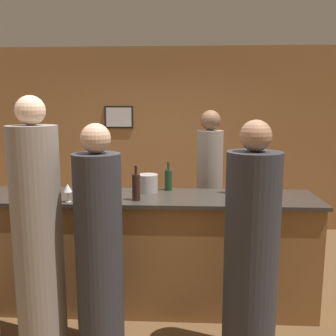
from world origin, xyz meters
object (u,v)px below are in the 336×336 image
Objects in this scene: bartender at (209,199)px; guest_0 at (251,256)px; guest_2 at (38,238)px; ice_bucket at (148,183)px; wine_bottle_2 at (168,179)px; guest_1 at (99,251)px; wine_bottle_1 at (230,182)px; wine_bottle_0 at (136,187)px.

guest_0 is (0.22, -1.45, -0.05)m from bartender.
ice_bucket is at bearing 49.78° from guest_2.
wine_bottle_2 is at bearing 46.22° from guest_2.
bartender reaches higher than guest_1.
ice_bucket is (0.75, 0.89, 0.25)m from guest_2.
guest_0 is 9.36× the size of ice_bucket.
guest_1 is at bearing -107.47° from ice_bucket.
wine_bottle_1 is at bearing 107.36° from bartender.
wine_bottle_0 is at bearing 39.86° from guest_2.
guest_0 is 5.83× the size of wine_bottle_0.
wine_bottle_0 is (0.21, 0.57, 0.38)m from guest_1.
wine_bottle_1 reaches higher than wine_bottle_2.
wine_bottle_2 is (-0.60, 0.11, -0.01)m from wine_bottle_1.
guest_2 is at bearing -133.78° from wine_bottle_2.
bartender is 0.68m from wine_bottle_2.
guest_2 reaches higher than bartender.
wine_bottle_1 is at bearing -0.51° from ice_bucket.
bartender is 1.14m from wine_bottle_0.
wine_bottle_1 is at bearing -10.08° from wine_bottle_2.
guest_0 reaches higher than wine_bottle_0.
guest_2 reaches higher than guest_0.
bartender is at bearing 39.62° from ice_bucket.
wine_bottle_1 reaches higher than ice_bucket.
ice_bucket is at bearing 39.62° from bartender.
guest_2 is (-0.47, 0.01, 0.09)m from guest_1.
ice_bucket is at bearing 179.49° from wine_bottle_1.
bartender is at bearing 45.58° from guest_2.
bartender reaches higher than guest_0.
wine_bottle_2 is at bearing 122.58° from guest_0.
guest_0 is at bearing -33.42° from wine_bottle_0.
guest_1 is at bearing -115.63° from wine_bottle_2.
bartender is 1.04× the size of guest_1.
guest_2 is (-1.38, -1.41, 0.04)m from bartender.
guest_2 reaches higher than ice_bucket.
guest_0 is 1.17m from wine_bottle_0.
bartender reaches higher than wine_bottle_2.
guest_2 is at bearing -130.22° from ice_bucket.
ice_bucket is at bearing 72.53° from guest_1.
guest_1 is 1.44m from wine_bottle_1.
wine_bottle_2 is (-0.44, -0.42, 0.30)m from bartender.
guest_2 is at bearing 45.58° from bartender.
wine_bottle_2 reaches higher than ice_bucket.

